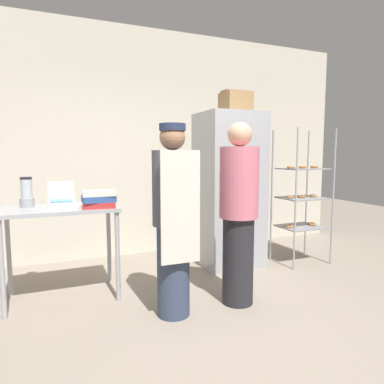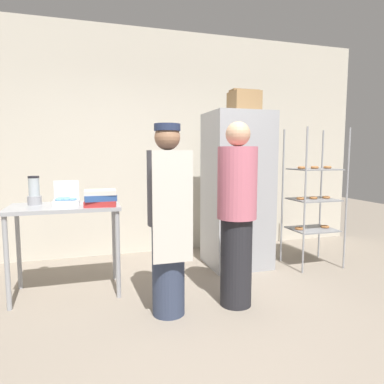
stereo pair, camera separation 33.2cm
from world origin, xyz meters
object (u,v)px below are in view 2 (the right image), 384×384
(blender_pitcher, at_px, (34,192))
(cardboard_storage_box, at_px, (244,102))
(baking_rack, at_px, (313,199))
(refrigerator, at_px, (237,190))
(donut_box, at_px, (66,200))
(person_baker, at_px, (168,218))
(person_customer, at_px, (237,214))
(binder_stack, at_px, (100,198))

(blender_pitcher, distance_m, cardboard_storage_box, 2.56)
(blender_pitcher, bearing_deg, baking_rack, -1.27)
(refrigerator, xyz_separation_m, baking_rack, (0.91, -0.28, -0.10))
(cardboard_storage_box, bearing_deg, donut_box, -171.46)
(person_baker, bearing_deg, donut_box, 138.74)
(baking_rack, bearing_deg, person_customer, -150.33)
(cardboard_storage_box, bearing_deg, person_customer, -117.53)
(cardboard_storage_box, relative_size, person_baker, 0.21)
(blender_pitcher, distance_m, person_baker, 1.46)
(donut_box, xyz_separation_m, person_baker, (0.86, -0.76, -0.08))
(baking_rack, relative_size, donut_box, 7.05)
(donut_box, height_order, binder_stack, donut_box)
(refrigerator, xyz_separation_m, binder_stack, (-1.66, -0.50, 0.02))
(binder_stack, bearing_deg, cardboard_storage_box, 15.72)
(refrigerator, height_order, binder_stack, refrigerator)
(cardboard_storage_box, bearing_deg, person_baker, -138.22)
(baking_rack, height_order, person_customer, baking_rack)
(person_baker, bearing_deg, baking_rack, 21.49)
(refrigerator, height_order, baking_rack, refrigerator)
(donut_box, height_order, cardboard_storage_box, cardboard_storage_box)
(baking_rack, relative_size, person_customer, 1.01)
(refrigerator, bearing_deg, cardboard_storage_box, -9.90)
(blender_pitcher, bearing_deg, donut_box, -20.99)
(binder_stack, bearing_deg, donut_box, 151.20)
(cardboard_storage_box, bearing_deg, binder_stack, -164.28)
(baking_rack, xyz_separation_m, donut_box, (-2.89, -0.04, 0.10))
(donut_box, relative_size, person_baker, 0.15)
(donut_box, xyz_separation_m, binder_stack, (0.32, -0.18, 0.03))
(donut_box, bearing_deg, baking_rack, 0.88)
(refrigerator, height_order, cardboard_storage_box, cardboard_storage_box)
(blender_pitcher, height_order, cardboard_storage_box, cardboard_storage_box)
(donut_box, distance_m, blender_pitcher, 0.33)
(donut_box, relative_size, person_customer, 0.14)
(person_baker, bearing_deg, person_customer, 0.59)
(refrigerator, bearing_deg, person_baker, -136.17)
(binder_stack, bearing_deg, person_baker, -47.06)
(blender_pitcher, xyz_separation_m, cardboard_storage_box, (2.35, 0.19, 1.00))
(person_baker, bearing_deg, binder_stack, 132.94)
(blender_pitcher, xyz_separation_m, person_baker, (1.16, -0.87, -0.17))
(person_customer, bearing_deg, refrigerator, 65.76)
(donut_box, bearing_deg, person_customer, -26.52)
(refrigerator, xyz_separation_m, donut_box, (-1.98, -0.32, -0.01))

